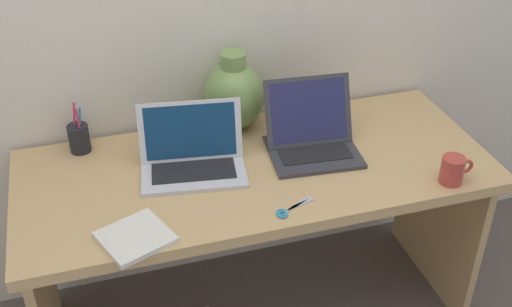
{
  "coord_description": "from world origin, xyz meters",
  "views": [
    {
      "loc": [
        -0.52,
        -1.72,
        1.95
      ],
      "look_at": [
        0.0,
        0.0,
        0.77
      ],
      "focal_mm": 44.9,
      "sensor_mm": 36.0,
      "label": 1
    }
  ],
  "objects_px": {
    "coffee_mug": "(453,170)",
    "pen_cup": "(79,138)",
    "laptop_left": "(192,153)",
    "laptop_right": "(311,133)",
    "notebook_stack": "(135,237)",
    "scissors": "(288,210)",
    "green_vase": "(234,95)"
  },
  "relations": [
    {
      "from": "laptop_right",
      "to": "pen_cup",
      "type": "height_order",
      "value": "laptop_right"
    },
    {
      "from": "laptop_left",
      "to": "pen_cup",
      "type": "distance_m",
      "value": 0.42
    },
    {
      "from": "laptop_right",
      "to": "notebook_stack",
      "type": "bearing_deg",
      "value": -154.69
    },
    {
      "from": "laptop_left",
      "to": "coffee_mug",
      "type": "xyz_separation_m",
      "value": [
        0.79,
        -0.32,
        -0.01
      ]
    },
    {
      "from": "pen_cup",
      "to": "scissors",
      "type": "xyz_separation_m",
      "value": [
        0.59,
        -0.53,
        -0.05
      ]
    },
    {
      "from": "notebook_stack",
      "to": "scissors",
      "type": "relative_size",
      "value": 1.32
    },
    {
      "from": "green_vase",
      "to": "scissors",
      "type": "relative_size",
      "value": 2.07
    },
    {
      "from": "notebook_stack",
      "to": "pen_cup",
      "type": "distance_m",
      "value": 0.55
    },
    {
      "from": "laptop_right",
      "to": "notebook_stack",
      "type": "relative_size",
      "value": 1.74
    },
    {
      "from": "pen_cup",
      "to": "coffee_mug",
      "type": "bearing_deg",
      "value": -25.2
    },
    {
      "from": "laptop_right",
      "to": "coffee_mug",
      "type": "distance_m",
      "value": 0.49
    },
    {
      "from": "green_vase",
      "to": "coffee_mug",
      "type": "bearing_deg",
      "value": -43.25
    },
    {
      "from": "coffee_mug",
      "to": "pen_cup",
      "type": "height_order",
      "value": "pen_cup"
    },
    {
      "from": "notebook_stack",
      "to": "pen_cup",
      "type": "xyz_separation_m",
      "value": [
        -0.12,
        0.53,
        0.05
      ]
    },
    {
      "from": "scissors",
      "to": "pen_cup",
      "type": "bearing_deg",
      "value": 137.73
    },
    {
      "from": "notebook_stack",
      "to": "scissors",
      "type": "height_order",
      "value": "notebook_stack"
    },
    {
      "from": "laptop_right",
      "to": "pen_cup",
      "type": "relative_size",
      "value": 1.79
    },
    {
      "from": "green_vase",
      "to": "notebook_stack",
      "type": "distance_m",
      "value": 0.71
    },
    {
      "from": "laptop_right",
      "to": "pen_cup",
      "type": "xyz_separation_m",
      "value": [
        -0.78,
        0.22,
        -0.01
      ]
    },
    {
      "from": "notebook_stack",
      "to": "scissors",
      "type": "xyz_separation_m",
      "value": [
        0.47,
        -0.0,
        -0.0
      ]
    },
    {
      "from": "scissors",
      "to": "green_vase",
      "type": "bearing_deg",
      "value": 92.49
    },
    {
      "from": "coffee_mug",
      "to": "green_vase",
      "type": "bearing_deg",
      "value": 136.75
    },
    {
      "from": "laptop_right",
      "to": "notebook_stack",
      "type": "distance_m",
      "value": 0.73
    },
    {
      "from": "green_vase",
      "to": "scissors",
      "type": "height_order",
      "value": "green_vase"
    },
    {
      "from": "laptop_right",
      "to": "coffee_mug",
      "type": "bearing_deg",
      "value": -41.14
    },
    {
      "from": "laptop_left",
      "to": "green_vase",
      "type": "bearing_deg",
      "value": 47.53
    },
    {
      "from": "laptop_left",
      "to": "notebook_stack",
      "type": "height_order",
      "value": "laptop_left"
    },
    {
      "from": "notebook_stack",
      "to": "coffee_mug",
      "type": "distance_m",
      "value": 1.03
    },
    {
      "from": "laptop_left",
      "to": "coffee_mug",
      "type": "height_order",
      "value": "laptop_left"
    },
    {
      "from": "notebook_stack",
      "to": "laptop_right",
      "type": "bearing_deg",
      "value": 25.31
    },
    {
      "from": "laptop_left",
      "to": "laptop_right",
      "type": "relative_size",
      "value": 1.14
    },
    {
      "from": "scissors",
      "to": "coffee_mug",
      "type": "bearing_deg",
      "value": -0.76
    }
  ]
}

